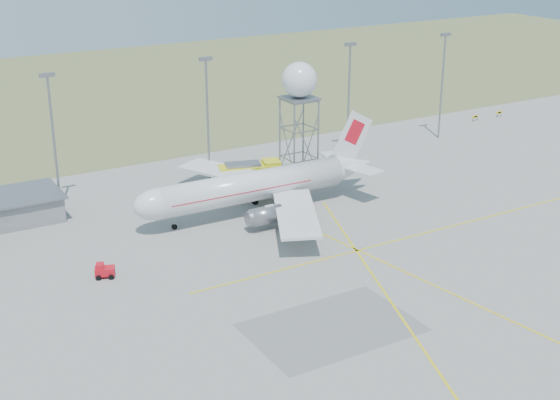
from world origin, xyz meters
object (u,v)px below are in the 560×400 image
airliner_main (255,187)px  radar_tower (299,118)px  baggage_tug (105,272)px  fire_truck (252,174)px

airliner_main → radar_tower: 15.80m
radar_tower → baggage_tug: (-38.46, -16.81, -10.65)m
radar_tower → baggage_tug: bearing=-156.4°
airliner_main → fire_truck: (5.36, 11.02, -2.18)m
airliner_main → fire_truck: 12.44m
fire_truck → airliner_main: bearing=-99.2°
airliner_main → baggage_tug: bearing=20.7°
fire_truck → baggage_tug: 37.88m
radar_tower → fire_truck: (-6.68, 3.76, -9.40)m
airliner_main → baggage_tug: (-26.42, -9.55, -3.43)m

